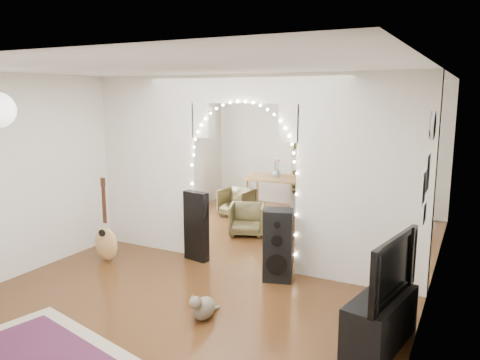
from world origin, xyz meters
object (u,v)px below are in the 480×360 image
at_px(floor_speaker, 278,245).
at_px(dining_table, 276,181).
at_px(dining_chair_left, 237,202).
at_px(bookcase, 332,171).
at_px(dining_chair_right, 247,219).
at_px(acoustic_guitar, 105,231).
at_px(media_console, 380,321).

distance_m(floor_speaker, dining_table, 3.57).
relative_size(dining_table, dining_chair_left, 2.07).
relative_size(bookcase, dining_chair_right, 2.84).
bearing_deg(bookcase, dining_chair_right, -131.05).
distance_m(dining_chair_left, dining_chair_right, 1.30).
xyz_separation_m(acoustic_guitar, dining_chair_left, (0.51, 3.18, -0.18)).
relative_size(bookcase, dining_table, 1.35).
relative_size(floor_speaker, media_console, 0.95).
xyz_separation_m(dining_table, dining_chair_left, (-0.61, -0.59, -0.40)).
bearing_deg(bookcase, dining_chair_left, -163.49).
bearing_deg(dining_chair_left, dining_table, 47.79).
bearing_deg(bookcase, floor_speaker, -104.46).
bearing_deg(dining_chair_left, dining_chair_right, -50.95).
bearing_deg(dining_chair_left, acoustic_guitar, -95.57).
relative_size(acoustic_guitar, bookcase, 0.61).
bearing_deg(dining_table, bookcase, 26.39).
height_order(acoustic_guitar, bookcase, bookcase).
xyz_separation_m(acoustic_guitar, dining_chair_right, (1.27, 2.12, -0.19)).
xyz_separation_m(acoustic_guitar, media_console, (4.05, -0.58, -0.21)).
bearing_deg(acoustic_guitar, dining_table, 66.14).
xyz_separation_m(media_console, bookcase, (-1.93, 4.96, 0.61)).
xyz_separation_m(media_console, dining_chair_left, (-3.54, 3.75, 0.03)).
distance_m(acoustic_guitar, dining_chair_right, 2.47).
bearing_deg(media_console, dining_table, 134.80).
bearing_deg(dining_chair_right, dining_table, 73.84).
xyz_separation_m(acoustic_guitar, bookcase, (2.11, 4.38, 0.40)).
distance_m(bookcase, dining_chair_left, 2.09).
relative_size(floor_speaker, dining_chair_left, 1.55).
xyz_separation_m(bookcase, dining_table, (-0.99, -0.62, -0.17)).
relative_size(media_console, dining_table, 0.79).
height_order(bookcase, dining_table, bookcase).
relative_size(acoustic_guitar, media_console, 1.05).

